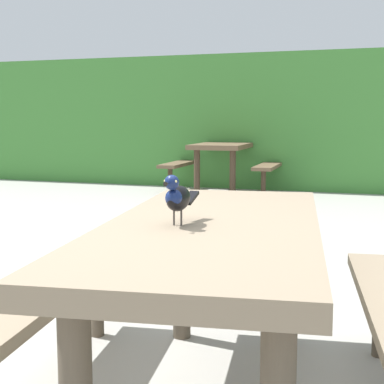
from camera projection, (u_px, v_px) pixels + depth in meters
hedge_wall at (327, 122)px, 9.71m from camera, size 28.00×2.39×2.13m
picnic_table_foreground at (213, 269)px, 2.14m from camera, size 1.91×1.93×0.74m
bird_grackle at (177, 197)px, 2.00m from camera, size 0.07×0.29×0.18m
picnic_table_mid_left at (226, 155)px, 8.88m from camera, size 1.73×1.82×0.74m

